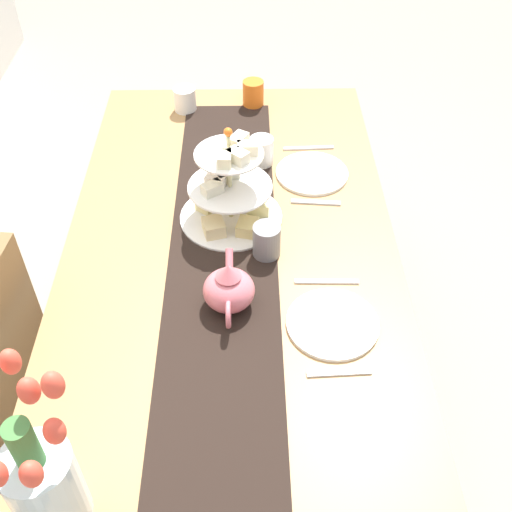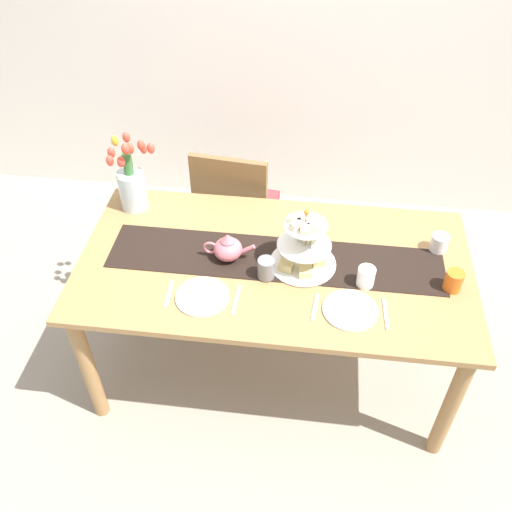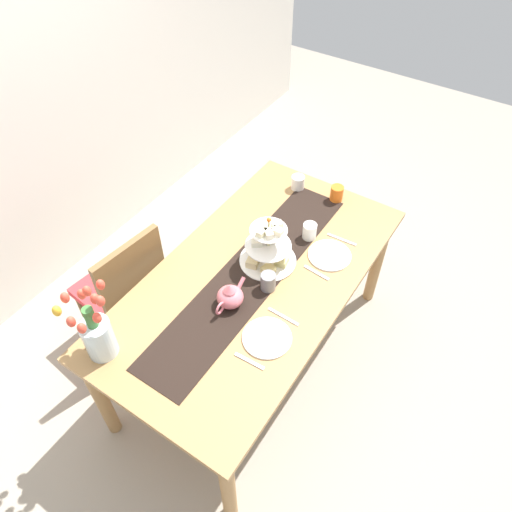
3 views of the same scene
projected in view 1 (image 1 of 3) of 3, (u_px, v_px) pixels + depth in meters
name	position (u px, v px, depth m)	size (l,w,h in m)	color
ground_plane	(237.00, 399.00, 2.26)	(8.00, 8.00, 0.00)	gray
dining_table	(232.00, 273.00, 1.80)	(1.78, 0.94, 0.76)	#A37747
table_runner	(223.00, 247.00, 1.73)	(1.52, 0.30, 0.00)	black
tiered_cake_stand	(230.00, 193.00, 1.76)	(0.30, 0.30, 0.30)	beige
teapot	(229.00, 289.00, 1.54)	(0.24, 0.13, 0.14)	#D66B75
tulip_vase	(39.00, 477.00, 1.10)	(0.23, 0.20, 0.41)	silver
cream_jug	(185.00, 99.00, 2.23)	(0.08, 0.08, 0.09)	white
dinner_plate_left	(333.00, 323.00, 1.53)	(0.23, 0.23, 0.01)	white
fork_left	(339.00, 373.00, 1.43)	(0.02, 0.15, 0.01)	silver
knife_left	(327.00, 282.00, 1.63)	(0.01, 0.17, 0.01)	silver
dinner_plate_right	(312.00, 173.00, 1.98)	(0.23, 0.23, 0.01)	white
fork_right	(316.00, 202.00, 1.87)	(0.02, 0.15, 0.01)	silver
knife_right	(308.00, 148.00, 2.08)	(0.01, 0.17, 0.01)	silver
mug_grey	(267.00, 241.00, 1.68)	(0.08, 0.08, 0.10)	slate
mug_white_text	(262.00, 151.00, 1.99)	(0.08, 0.08, 0.10)	white
mug_orange	(253.00, 93.00, 2.26)	(0.08, 0.08, 0.10)	orange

